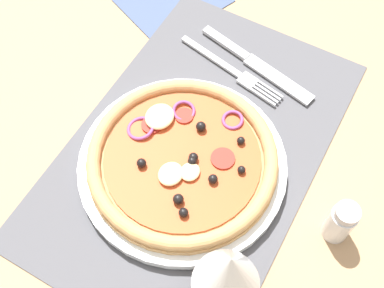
{
  "coord_description": "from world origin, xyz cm",
  "views": [
    {
      "loc": [
        28.42,
        15.31,
        57.8
      ],
      "look_at": [
        1.08,
        0.0,
        2.8
      ],
      "focal_mm": 46.02,
      "sensor_mm": 36.0,
      "label": 1
    }
  ],
  "objects_px": {
    "plate": "(185,167)",
    "knife": "(257,64)",
    "pizza": "(185,159)",
    "fork": "(235,72)",
    "pepper_shaker": "(341,222)",
    "wine_glass": "(228,273)"
  },
  "relations": [
    {
      "from": "fork",
      "to": "knife",
      "type": "bearing_deg",
      "value": 64.27
    },
    {
      "from": "plate",
      "to": "knife",
      "type": "xyz_separation_m",
      "value": [
        -0.2,
        0.01,
        -0.0
      ]
    },
    {
      "from": "plate",
      "to": "fork",
      "type": "bearing_deg",
      "value": -175.28
    },
    {
      "from": "pizza",
      "to": "pepper_shaker",
      "type": "distance_m",
      "value": 0.2
    },
    {
      "from": "plate",
      "to": "pepper_shaker",
      "type": "height_order",
      "value": "pepper_shaker"
    },
    {
      "from": "pizza",
      "to": "knife",
      "type": "bearing_deg",
      "value": 177.58
    },
    {
      "from": "pizza",
      "to": "knife",
      "type": "height_order",
      "value": "pizza"
    },
    {
      "from": "fork",
      "to": "pepper_shaker",
      "type": "relative_size",
      "value": 2.68
    },
    {
      "from": "pizza",
      "to": "wine_glass",
      "type": "xyz_separation_m",
      "value": [
        0.12,
        0.12,
        0.07
      ]
    },
    {
      "from": "pepper_shaker",
      "to": "plate",
      "type": "bearing_deg",
      "value": -85.44
    },
    {
      "from": "wine_glass",
      "to": "pepper_shaker",
      "type": "relative_size",
      "value": 2.22
    },
    {
      "from": "knife",
      "to": "pepper_shaker",
      "type": "height_order",
      "value": "pepper_shaker"
    },
    {
      "from": "pizza",
      "to": "wine_glass",
      "type": "height_order",
      "value": "wine_glass"
    },
    {
      "from": "fork",
      "to": "wine_glass",
      "type": "xyz_separation_m",
      "value": [
        0.29,
        0.13,
        0.1
      ]
    },
    {
      "from": "plate",
      "to": "knife",
      "type": "bearing_deg",
      "value": 177.81
    },
    {
      "from": "knife",
      "to": "plate",
      "type": "bearing_deg",
      "value": -78.97
    },
    {
      "from": "pizza",
      "to": "fork",
      "type": "height_order",
      "value": "pizza"
    },
    {
      "from": "plate",
      "to": "pizza",
      "type": "distance_m",
      "value": 0.02
    },
    {
      "from": "wine_glass",
      "to": "fork",
      "type": "bearing_deg",
      "value": -155.75
    },
    {
      "from": "plate",
      "to": "pepper_shaker",
      "type": "xyz_separation_m",
      "value": [
        -0.02,
        0.2,
        0.02
      ]
    },
    {
      "from": "knife",
      "to": "wine_glass",
      "type": "distance_m",
      "value": 0.35
    },
    {
      "from": "plate",
      "to": "pepper_shaker",
      "type": "bearing_deg",
      "value": 94.56
    }
  ]
}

